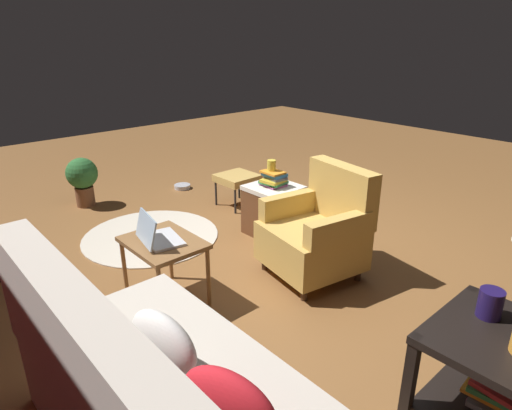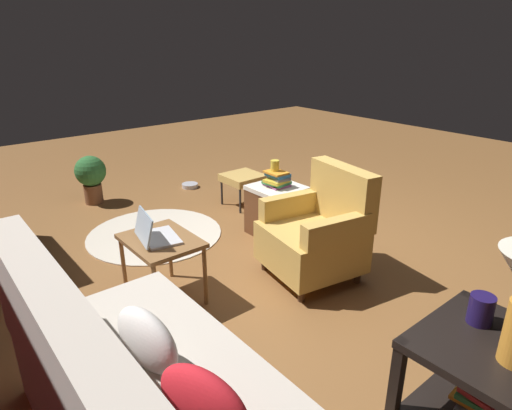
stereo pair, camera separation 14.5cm
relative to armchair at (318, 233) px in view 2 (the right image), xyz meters
name	(u,v)px [view 2 (the right image)]	position (x,y,z in m)	size (l,w,h in m)	color
ground	(287,251)	(0.43, -0.10, -0.36)	(12.00, 12.00, 0.00)	brown
armchair	(318,233)	(0.00, 0.00, 0.00)	(0.77, 0.79, 0.87)	tan
side_table	(491,380)	(-1.57, 0.56, 0.00)	(0.64, 0.64, 0.55)	black
small_vase	(481,309)	(-1.43, 0.46, 0.26)	(0.11, 0.11, 0.14)	#1E1447
book_stack_shelf	(485,406)	(-1.57, 0.56, -0.15)	(0.28, 0.22, 0.13)	#994C8C
laptop_desk	(161,246)	(0.46, 1.10, 0.06)	(0.56, 0.44, 0.48)	olive
laptop	(154,234)	(0.47, 1.14, 0.17)	(0.36, 0.31, 0.21)	silver
wicker_hamper	(276,210)	(0.78, -0.28, -0.12)	(0.45, 0.45, 0.48)	brown
book_stack_hamper	(277,179)	(0.78, -0.28, 0.19)	(0.25, 0.23, 0.15)	#994C8C
yellow_mug	(275,166)	(0.81, -0.27, 0.31)	(0.08, 0.08, 0.10)	yellow
ottoman	(243,179)	(1.58, -0.50, -0.05)	(0.40, 0.40, 0.36)	tan
circular_rug	(155,234)	(1.51, 0.65, -0.36)	(1.28, 1.28, 0.01)	beige
pet_bowl_steel	(190,186)	(2.49, -0.35, -0.34)	(0.20, 0.20, 0.05)	silver
potted_plant	(91,175)	(2.72, 0.78, -0.03)	(0.34, 0.34, 0.55)	brown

